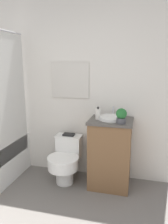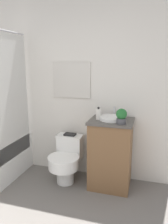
# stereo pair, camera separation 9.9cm
# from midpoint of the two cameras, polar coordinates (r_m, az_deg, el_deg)

# --- Properties ---
(wall_back) EXTENTS (3.13, 0.07, 2.50)m
(wall_back) POSITION_cam_midpoint_polar(r_m,az_deg,el_deg) (3.13, -7.51, 6.40)
(wall_back) COLOR silver
(wall_back) RESTS_ON ground_plane
(toilet) EXTENTS (0.41, 0.56, 0.61)m
(toilet) POSITION_cam_midpoint_polar(r_m,az_deg,el_deg) (3.03, -5.77, -12.20)
(toilet) COLOR white
(toilet) RESTS_ON ground_plane
(vanity) EXTENTS (0.54, 0.47, 0.90)m
(vanity) POSITION_cam_midpoint_polar(r_m,az_deg,el_deg) (2.88, 5.84, -10.66)
(vanity) COLOR brown
(vanity) RESTS_ON ground_plane
(sink) EXTENTS (0.32, 0.36, 0.13)m
(sink) POSITION_cam_midpoint_polar(r_m,az_deg,el_deg) (2.75, 6.13, -1.51)
(sink) COLOR white
(sink) RESTS_ON vanity
(soap_bottle) EXTENTS (0.06, 0.06, 0.16)m
(soap_bottle) POSITION_cam_midpoint_polar(r_m,az_deg,el_deg) (2.73, 2.63, -0.50)
(soap_bottle) COLOR silver
(soap_bottle) RESTS_ON vanity
(potted_plant) EXTENTS (0.13, 0.13, 0.18)m
(potted_plant) POSITION_cam_midpoint_polar(r_m,az_deg,el_deg) (2.58, 8.65, -0.96)
(potted_plant) COLOR #4C4C51
(potted_plant) RESTS_ON vanity
(book_on_tank) EXTENTS (0.15, 0.11, 0.02)m
(book_on_tank) POSITION_cam_midpoint_polar(r_m,az_deg,el_deg) (3.05, -4.92, -5.89)
(book_on_tank) COLOR black
(book_on_tank) RESTS_ON toilet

